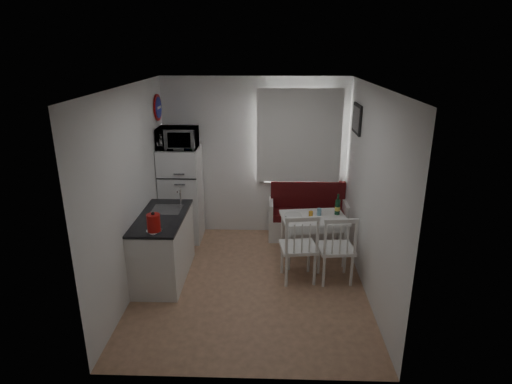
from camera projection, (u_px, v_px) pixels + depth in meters
floor at (251, 283)px, 5.79m from camera, size 3.00×3.50×0.02m
ceiling at (250, 86)px, 4.94m from camera, size 3.00×3.50×0.02m
wall_back at (255, 158)px, 7.02m from camera, size 3.00×0.02×2.60m
wall_front at (242, 258)px, 3.71m from camera, size 3.00×0.02×2.60m
wall_left at (132, 191)px, 5.41m from camera, size 0.02×3.50×2.60m
wall_right at (371, 194)px, 5.32m from camera, size 0.02×3.50×2.60m
window at (299, 139)px, 6.86m from camera, size 1.22×0.06×1.47m
curtain at (299, 137)px, 6.78m from camera, size 1.35×0.02×1.50m
kitchen_counter at (164, 246)px, 5.82m from camera, size 0.62×1.32×1.16m
wall_sign at (158, 107)px, 6.50m from camera, size 0.03×0.40×0.40m
picture_frame at (357, 119)px, 6.11m from camera, size 0.04×0.52×0.42m
bench at (308, 220)px, 7.09m from camera, size 1.29×0.50×0.92m
dining_table at (314, 222)px, 6.22m from camera, size 1.00×0.76×0.69m
chair_left at (299, 241)px, 5.60m from camera, size 0.52×0.51×0.53m
chair_right at (338, 243)px, 5.59m from camera, size 0.49×0.47×0.52m
fridge at (182, 194)px, 6.90m from camera, size 0.61×0.61×1.53m
microwave at (178, 138)px, 6.54m from camera, size 0.60×0.41×0.33m
kettle at (154, 223)px, 5.13m from camera, size 0.19×0.19×0.26m
wine_bottle at (338, 204)px, 6.23m from camera, size 0.08×0.08×0.31m
drinking_glass_orange at (311, 215)px, 6.14m from camera, size 0.06×0.06×0.10m
drinking_glass_blue at (319, 212)px, 6.23m from camera, size 0.06×0.06×0.11m
plate at (293, 215)px, 6.22m from camera, size 0.25×0.25×0.02m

